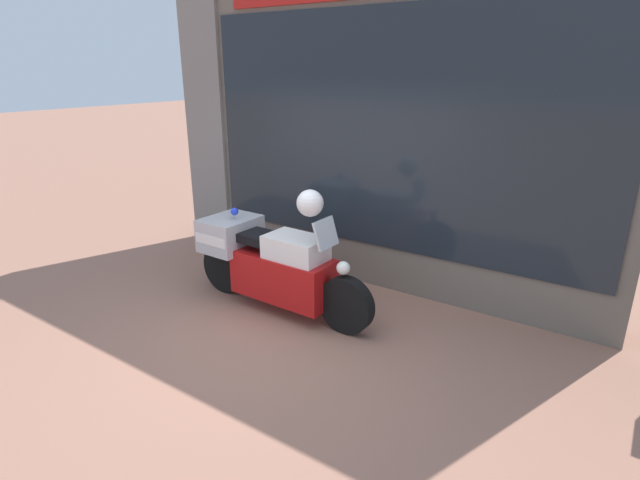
# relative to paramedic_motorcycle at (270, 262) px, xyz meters

# --- Properties ---
(ground_plane) EXTENTS (60.00, 60.00, 0.00)m
(ground_plane) POSITION_rel_paramedic_motorcycle_xyz_m (0.48, -0.61, -0.55)
(ground_plane) COLOR #9E6B56
(shop_building) EXTENTS (5.95, 0.55, 3.71)m
(shop_building) POSITION_rel_paramedic_motorcycle_xyz_m (0.13, 1.38, 1.31)
(shop_building) COLOR #6B6056
(shop_building) RESTS_ON ground
(window_display) EXTENTS (4.77, 0.30, 1.87)m
(window_display) POSITION_rel_paramedic_motorcycle_xyz_m (0.77, 1.41, -0.10)
(window_display) COLOR slate
(window_display) RESTS_ON ground
(paramedic_motorcycle) EXTENTS (2.36, 0.66, 1.18)m
(paramedic_motorcycle) POSITION_rel_paramedic_motorcycle_xyz_m (0.00, 0.00, 0.00)
(paramedic_motorcycle) COLOR black
(paramedic_motorcycle) RESTS_ON ground
(white_helmet) EXTENTS (0.28, 0.28, 0.28)m
(white_helmet) POSITION_rel_paramedic_motorcycle_xyz_m (0.56, -0.01, 0.77)
(white_helmet) COLOR white
(white_helmet) RESTS_ON paramedic_motorcycle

